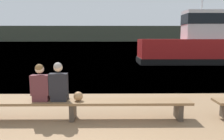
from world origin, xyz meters
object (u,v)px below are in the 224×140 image
object	(u,v)px
person_right	(59,84)
bench_main	(73,104)
shopping_bag	(78,96)
tugboat_red	(199,47)
person_left	(41,85)

from	to	relation	value
person_right	bench_main	bearing A→B (deg)	-0.61
shopping_bag	bench_main	bearing A→B (deg)	174.46
person_right	tugboat_red	distance (m)	15.28
person_left	tugboat_red	world-z (taller)	tugboat_red
shopping_bag	tugboat_red	distance (m)	15.04
bench_main	tugboat_red	world-z (taller)	tugboat_red
person_right	tugboat_red	xyz separation A→B (m)	(8.66, 12.59, 0.43)
bench_main	person_left	bearing A→B (deg)	179.66
shopping_bag	tugboat_red	size ratio (longest dim) A/B	0.02
bench_main	person_right	distance (m)	0.62
bench_main	shopping_bag	bearing A→B (deg)	-5.54
person_left	shopping_bag	distance (m)	0.98
person_left	person_right	size ratio (longest dim) A/B	0.96
person_right	tugboat_red	size ratio (longest dim) A/B	0.10
person_left	tugboat_red	bearing A→B (deg)	54.08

